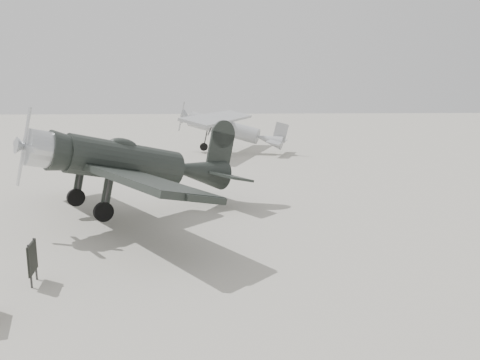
% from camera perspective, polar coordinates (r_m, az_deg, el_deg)
% --- Properties ---
extents(ground, '(160.00, 160.00, 0.00)m').
position_cam_1_polar(ground, '(16.12, -3.33, -7.22)').
color(ground, '#A2A090').
rests_on(ground, ground).
extents(lowwing_monoplane, '(10.23, 11.50, 4.06)m').
position_cam_1_polar(lowwing_monoplane, '(18.87, -12.69, 1.95)').
color(lowwing_monoplane, black).
rests_on(lowwing_monoplane, ground).
extents(highwing_monoplane, '(8.84, 12.24, 3.50)m').
position_cam_1_polar(highwing_monoplane, '(37.35, -1.50, 6.70)').
color(highwing_monoplane, '#979A9C').
rests_on(highwing_monoplane, ground).
extents(sign_board, '(0.15, 0.81, 1.17)m').
position_cam_1_polar(sign_board, '(13.51, -24.00, -8.74)').
color(sign_board, '#333333').
rests_on(sign_board, ground).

